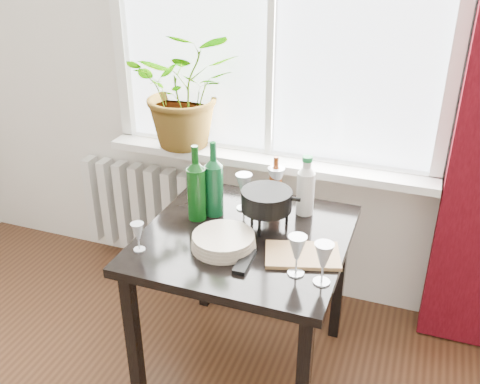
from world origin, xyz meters
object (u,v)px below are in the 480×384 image
(table, at_px, (245,253))
(fondue_pot, at_px, (266,208))
(wine_bottle_left, at_px, (196,182))
(cleaning_bottle, at_px, (306,185))
(wineglass_back_center, at_px, (276,186))
(wine_bottle_right, at_px, (214,178))
(wineglass_back_left, at_px, (244,191))
(wineglass_far_right, at_px, (323,263))
(plate_stack, at_px, (223,241))
(potted_plant, at_px, (187,89))
(bottle_amber, at_px, (275,180))
(cutting_board, at_px, (302,255))
(wineglass_front_right, at_px, (297,255))
(tv_remote, at_px, (245,261))
(radiator, at_px, (147,209))
(wineglass_front_left, at_px, (138,237))

(table, bearing_deg, fondue_pot, 59.18)
(wine_bottle_left, relative_size, cleaning_bottle, 1.26)
(cleaning_bottle, relative_size, wineglass_back_center, 1.48)
(cleaning_bottle, bearing_deg, wine_bottle_right, -159.01)
(wineglass_back_left, bearing_deg, wineglass_back_center, 37.89)
(wineglass_far_right, height_order, plate_stack, wineglass_far_right)
(potted_plant, distance_m, bottle_amber, 0.72)
(wine_bottle_left, height_order, cutting_board, wine_bottle_left)
(wineglass_front_right, height_order, tv_remote, wineglass_front_right)
(bottle_amber, bearing_deg, plate_stack, -101.35)
(tv_remote, bearing_deg, wine_bottle_right, 126.88)
(wineglass_back_center, relative_size, wineglass_back_left, 1.06)
(radiator, bearing_deg, potted_plant, -3.27)
(potted_plant, height_order, cleaning_bottle, potted_plant)
(wineglass_far_right, height_order, fondue_pot, wineglass_far_right)
(tv_remote, bearing_deg, cleaning_bottle, 74.02)
(potted_plant, distance_m, cutting_board, 1.14)
(plate_stack, relative_size, cutting_board, 0.91)
(wineglass_front_left, distance_m, tv_remote, 0.44)
(potted_plant, xyz_separation_m, tv_remote, (0.61, -0.81, -0.40))
(wine_bottle_right, height_order, wineglass_back_center, wine_bottle_right)
(wine_bottle_left, height_order, fondue_pot, wine_bottle_left)
(wineglass_far_right, height_order, cutting_board, wineglass_far_right)
(potted_plant, height_order, wineglass_front_right, potted_plant)
(wineglass_back_center, xyz_separation_m, wineglass_back_left, (-0.12, -0.10, -0.01))
(wine_bottle_right, relative_size, wineglass_front_left, 2.80)
(wineglass_far_right, relative_size, plate_stack, 0.65)
(potted_plant, xyz_separation_m, cleaning_bottle, (0.73, -0.34, -0.27))
(wineglass_front_right, bearing_deg, fondue_pot, 125.26)
(wine_bottle_right, height_order, wineglass_back_left, wine_bottle_right)
(cleaning_bottle, bearing_deg, wineglass_back_left, -168.14)
(potted_plant, distance_m, fondue_pot, 0.85)
(potted_plant, relative_size, wineglass_back_center, 3.27)
(cleaning_bottle, height_order, cutting_board, cleaning_bottle)
(wine_bottle_right, relative_size, wineglass_back_left, 1.97)
(cleaning_bottle, bearing_deg, potted_plant, 154.93)
(table, height_order, wineglass_far_right, wineglass_far_right)
(wineglass_back_left, height_order, tv_remote, wineglass_back_left)
(radiator, distance_m, wineglass_far_right, 1.56)
(wineglass_front_left, xyz_separation_m, fondue_pot, (0.42, 0.36, 0.02))
(radiator, relative_size, wineglass_front_left, 6.36)
(wineglass_back_center, height_order, wineglass_back_left, wineglass_back_center)
(potted_plant, relative_size, tv_remote, 3.69)
(wine_bottle_right, bearing_deg, cutting_board, -24.04)
(tv_remote, bearing_deg, wineglass_back_left, 108.38)
(wineglass_front_right, relative_size, cutting_board, 0.57)
(wineglass_front_right, bearing_deg, bottle_amber, 114.81)
(table, bearing_deg, tv_remote, -70.57)
(wineglass_back_center, xyz_separation_m, fondue_pot, (0.02, -0.21, -0.01))
(wineglass_back_left, relative_size, tv_remote, 1.07)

